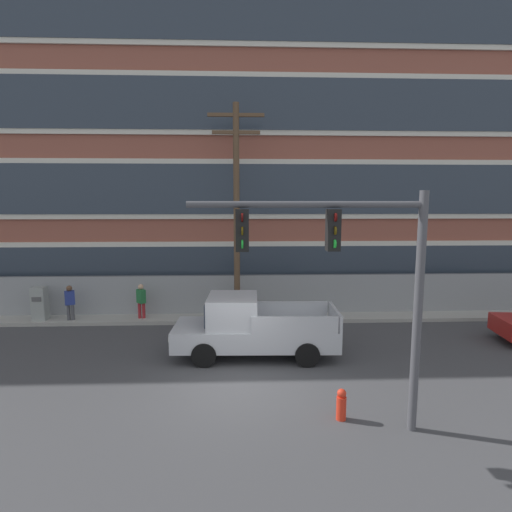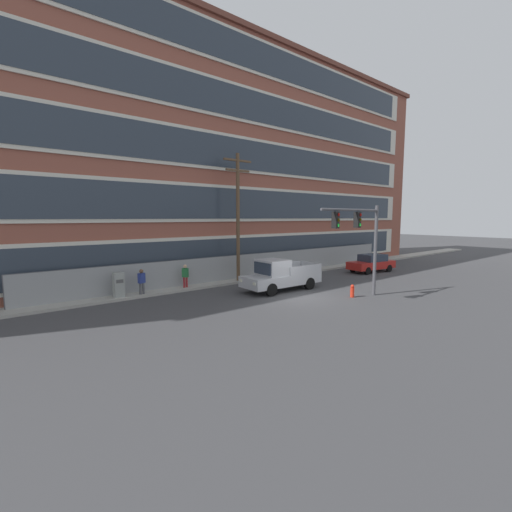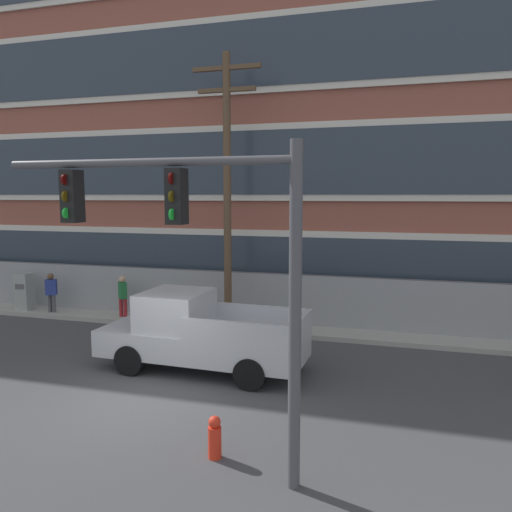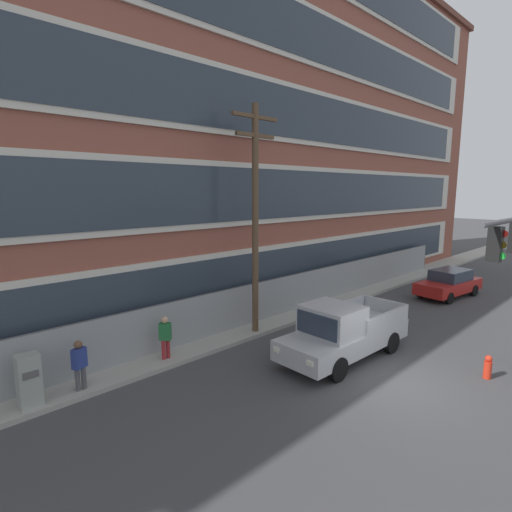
% 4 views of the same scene
% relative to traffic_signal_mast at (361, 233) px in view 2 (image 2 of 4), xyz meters
% --- Properties ---
extents(ground_plane, '(160.00, 160.00, 0.00)m').
position_rel_traffic_signal_mast_xyz_m(ground_plane, '(-2.53, 2.23, -3.91)').
color(ground_plane, '#424244').
extents(sidewalk_building_side, '(80.00, 1.86, 0.16)m').
position_rel_traffic_signal_mast_xyz_m(sidewalk_building_side, '(-2.53, 9.12, -3.83)').
color(sidewalk_building_side, '#9E9B93').
rests_on(sidewalk_building_side, ground).
extents(brick_mill_building, '(56.04, 9.56, 19.20)m').
position_rel_traffic_signal_mast_xyz_m(brick_mill_building, '(-4.62, 14.53, 5.70)').
color(brick_mill_building, brown).
rests_on(brick_mill_building, ground).
extents(chain_link_fence, '(32.55, 0.06, 1.95)m').
position_rel_traffic_signal_mast_xyz_m(chain_link_fence, '(-0.25, 9.41, -2.92)').
color(chain_link_fence, gray).
rests_on(chain_link_fence, ground).
extents(traffic_signal_mast, '(5.20, 0.43, 5.50)m').
position_rel_traffic_signal_mast_xyz_m(traffic_signal_mast, '(0.00, 0.00, 0.00)').
color(traffic_signal_mast, '#4C4C51').
rests_on(traffic_signal_mast, ground).
extents(pickup_truck_silver, '(5.63, 2.24, 2.10)m').
position_rel_traffic_signal_mast_xyz_m(pickup_truck_silver, '(-2.08, 4.64, -2.93)').
color(pickup_truck_silver, '#B2B5BA').
rests_on(pickup_truck_silver, ground).
extents(sedan_red, '(4.64, 2.29, 1.56)m').
position_rel_traffic_signal_mast_xyz_m(sedan_red, '(9.47, 5.22, -3.11)').
color(sedan_red, '#AD1E19').
rests_on(sedan_red, ground).
extents(utility_pole_near_corner, '(2.35, 0.26, 9.32)m').
position_rel_traffic_signal_mast_xyz_m(utility_pole_near_corner, '(-2.59, 8.59, 1.20)').
color(utility_pole_near_corner, brown).
rests_on(utility_pole_near_corner, ground).
extents(electrical_cabinet, '(0.57, 0.52, 1.62)m').
position_rel_traffic_signal_mast_xyz_m(electrical_cabinet, '(-11.14, 8.66, -3.10)').
color(electrical_cabinet, '#939993').
rests_on(electrical_cabinet, ground).
extents(pedestrian_near_cabinet, '(0.45, 0.45, 1.69)m').
position_rel_traffic_signal_mast_xyz_m(pedestrian_near_cabinet, '(-6.81, 8.75, -2.94)').
color(pedestrian_near_cabinet, maroon).
rests_on(pedestrian_near_cabinet, ground).
extents(pedestrian_by_fence, '(0.46, 0.38, 1.69)m').
position_rel_traffic_signal_mast_xyz_m(pedestrian_by_fence, '(-9.81, 8.57, -2.94)').
color(pedestrian_by_fence, '#4C4C51').
rests_on(pedestrian_by_fence, ground).
extents(fire_hydrant, '(0.24, 0.24, 0.78)m').
position_rel_traffic_signal_mast_xyz_m(fire_hydrant, '(0.00, 0.48, -3.53)').
color(fire_hydrant, red).
rests_on(fire_hydrant, ground).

